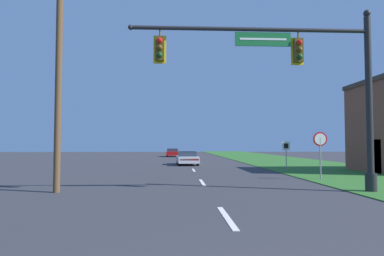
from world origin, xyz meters
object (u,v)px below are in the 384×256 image
object	(u,v)px
route_sign_post	(286,149)
utility_pole_near	(59,64)
far_car	(173,153)
signal_mast	(308,80)
stop_sign	(320,145)
car_ahead	(187,158)

from	to	relation	value
route_sign_post	utility_pole_near	world-z (taller)	utility_pole_near
far_car	signal_mast	bearing A→B (deg)	-81.64
far_car	utility_pole_near	distance (m)	38.58
signal_mast	utility_pole_near	bearing A→B (deg)	176.93
stop_sign	signal_mast	bearing A→B (deg)	-117.65
signal_mast	stop_sign	size ratio (longest dim) A/B	3.92
far_car	utility_pole_near	size ratio (longest dim) A/B	0.43
signal_mast	car_ahead	bearing A→B (deg)	102.91
car_ahead	utility_pole_near	bearing A→B (deg)	-108.02
route_sign_post	utility_pole_near	size ratio (longest dim) A/B	0.21
utility_pole_near	car_ahead	bearing A→B (deg)	71.98
car_ahead	route_sign_post	distance (m)	10.52
car_ahead	route_sign_post	world-z (taller)	route_sign_post
car_ahead	stop_sign	xyz separation A→B (m)	(6.65, -13.49, 1.26)
far_car	utility_pole_near	world-z (taller)	utility_pole_near
utility_pole_near	signal_mast	bearing A→B (deg)	-3.07
signal_mast	car_ahead	xyz separation A→B (m)	(-4.17, 18.22, -3.85)
signal_mast	far_car	size ratio (longest dim) A/B	2.31
signal_mast	utility_pole_near	world-z (taller)	utility_pole_near
car_ahead	stop_sign	world-z (taller)	stop_sign
car_ahead	far_car	xyz separation A→B (m)	(-1.50, 20.40, -0.00)
car_ahead	signal_mast	bearing A→B (deg)	-77.09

